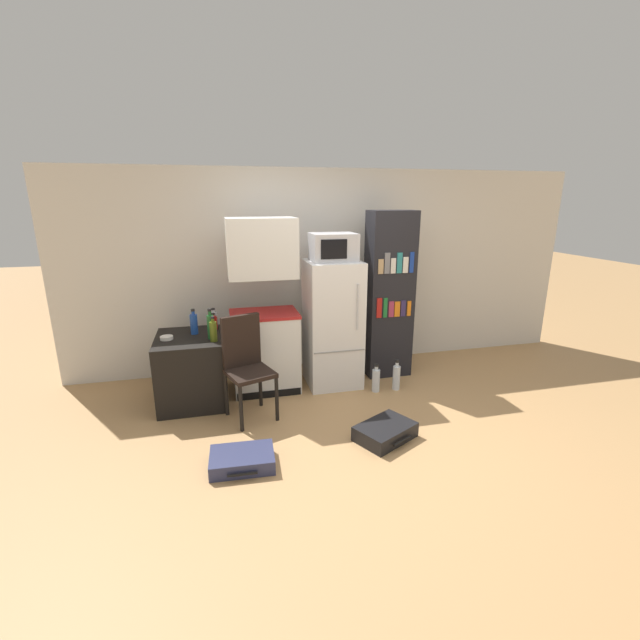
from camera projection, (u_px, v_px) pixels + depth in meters
ground_plane at (369, 442)px, 3.75m from camera, size 24.00×24.00×0.00m
wall_back at (332, 270)px, 5.33m from camera, size 6.40×0.10×2.40m
side_table at (191, 369)px, 4.43m from camera, size 0.65×0.77×0.71m
kitchen_hutch at (264, 314)px, 4.59m from camera, size 0.72×0.53×1.87m
refrigerator at (333, 324)px, 4.78m from camera, size 0.59×0.60×1.41m
microwave at (333, 247)px, 4.55m from camera, size 0.48×0.38×0.29m
bookshelf at (389, 295)px, 4.99m from camera, size 0.52×0.34×1.93m
bottle_olive_oil at (213, 331)px, 4.18m from camera, size 0.07×0.07×0.25m
bottle_clear_short at (214, 319)px, 4.67m from camera, size 0.07×0.07×0.21m
bottle_ketchup_red at (213, 323)px, 4.57m from camera, size 0.09×0.09×0.18m
bottle_green_tall at (211, 326)px, 4.25m from camera, size 0.07×0.07×0.31m
bottle_blue_soda at (194, 324)px, 4.40m from camera, size 0.08×0.08×0.26m
bowl at (167, 338)px, 4.25m from camera, size 0.13×0.13×0.03m
chair at (246, 359)px, 4.09m from camera, size 0.51×0.51×0.99m
suitcase_large_flat at (385, 432)px, 3.79m from camera, size 0.61×0.54×0.13m
suitcase_small_flat at (242, 460)px, 3.40m from camera, size 0.52×0.39×0.12m
water_bottle_front at (396, 377)px, 4.75m from camera, size 0.08×0.08×0.35m
water_bottle_middle at (376, 380)px, 4.71m from camera, size 0.09×0.09×0.32m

